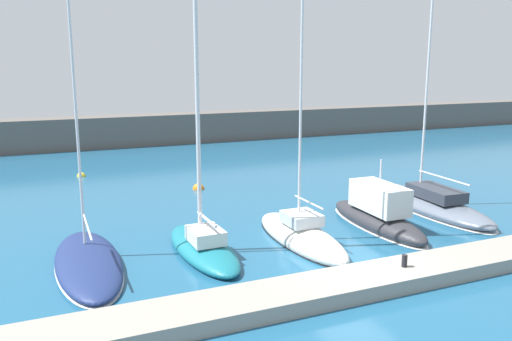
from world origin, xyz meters
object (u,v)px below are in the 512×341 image
at_px(dock_bollard, 404,261).
at_px(sailboat_slate_fifth, 428,202).
at_px(sailboat_ivory_third, 301,235).
at_px(motorboat_charcoal_fourth, 377,214).
at_px(mooring_buoy_yellow, 81,176).
at_px(sailboat_navy_nearest, 88,262).
at_px(mooring_buoy_orange, 198,189).
at_px(sailboat_teal_second, 203,242).

bearing_deg(dock_bollard, sailboat_slate_fifth, 44.17).
bearing_deg(sailboat_ivory_third, sailboat_slate_fifth, -77.44).
distance_m(motorboat_charcoal_fourth, dock_bollard, 6.32).
height_order(sailboat_slate_fifth, mooring_buoy_yellow, sailboat_slate_fifth).
bearing_deg(motorboat_charcoal_fourth, sailboat_ivory_third, 97.72).
height_order(sailboat_ivory_third, dock_bollard, sailboat_ivory_third).
bearing_deg(sailboat_slate_fifth, sailboat_navy_nearest, 97.29).
distance_m(sailboat_navy_nearest, mooring_buoy_orange, 12.85).
distance_m(sailboat_ivory_third, dock_bollard, 5.34).
bearing_deg(sailboat_teal_second, sailboat_ivory_third, -94.73).
distance_m(sailboat_slate_fifth, mooring_buoy_orange, 13.39).
distance_m(sailboat_navy_nearest, sailboat_teal_second, 4.48).
height_order(motorboat_charcoal_fourth, sailboat_slate_fifth, sailboat_slate_fifth).
bearing_deg(sailboat_teal_second, dock_bollard, -134.40).
relative_size(sailboat_navy_nearest, mooring_buoy_orange, 19.20).
bearing_deg(mooring_buoy_orange, mooring_buoy_yellow, 132.98).
relative_size(sailboat_teal_second, sailboat_ivory_third, 0.95).
xyz_separation_m(sailboat_slate_fifth, dock_bollard, (-7.30, -7.09, 0.39)).
relative_size(sailboat_teal_second, mooring_buoy_yellow, 24.28).
distance_m(motorboat_charcoal_fourth, mooring_buoy_orange, 11.94).
bearing_deg(sailboat_navy_nearest, dock_bollard, -118.63).
xyz_separation_m(sailboat_teal_second, sailboat_slate_fifth, (12.99, 1.64, -0.11)).
xyz_separation_m(motorboat_charcoal_fourth, sailboat_slate_fifth, (4.36, 1.51, -0.24)).
distance_m(sailboat_teal_second, mooring_buoy_yellow, 17.68).
bearing_deg(sailboat_navy_nearest, sailboat_teal_second, -93.43).
distance_m(motorboat_charcoal_fourth, mooring_buoy_yellow, 20.89).
height_order(motorboat_charcoal_fourth, mooring_buoy_yellow, motorboat_charcoal_fourth).
height_order(mooring_buoy_orange, dock_bollard, dock_bollard).
xyz_separation_m(sailboat_navy_nearest, dock_bollard, (10.15, -5.82, 0.53)).
distance_m(sailboat_teal_second, sailboat_ivory_third, 4.34).
bearing_deg(mooring_buoy_orange, motorboat_charcoal_fourth, -62.60).
distance_m(sailboat_slate_fifth, dock_bollard, 10.19).
xyz_separation_m(mooring_buoy_orange, dock_bollard, (2.54, -16.17, 0.75)).
bearing_deg(motorboat_charcoal_fourth, mooring_buoy_yellow, 36.02).
relative_size(sailboat_teal_second, mooring_buoy_orange, 19.68).
distance_m(sailboat_navy_nearest, dock_bollard, 11.71).
bearing_deg(sailboat_navy_nearest, sailboat_slate_fifth, -84.61).
bearing_deg(sailboat_teal_second, motorboat_charcoal_fourth, -89.74).
distance_m(sailboat_teal_second, mooring_buoy_orange, 11.18).
xyz_separation_m(sailboat_ivory_third, mooring_buoy_yellow, (-7.42, 17.72, -0.28)).
bearing_deg(sailboat_navy_nearest, mooring_buoy_yellow, -3.38).
relative_size(motorboat_charcoal_fourth, sailboat_slate_fifth, 0.46).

